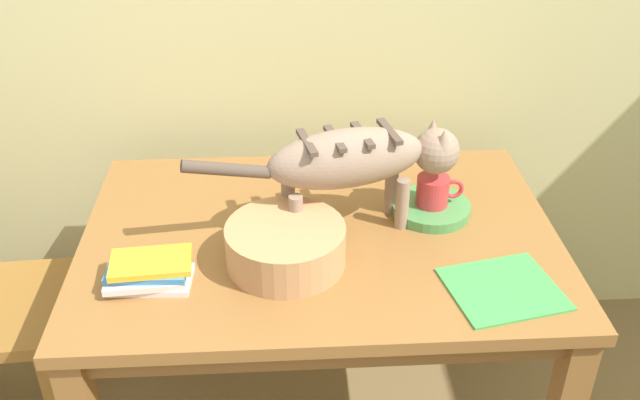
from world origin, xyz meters
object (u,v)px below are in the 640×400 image
Objects in this scene: dining_table at (320,260)px; saucer_bowl at (431,208)px; coffee_mug at (434,191)px; cat at (359,160)px; wicker_basket at (286,245)px; book_stack at (149,272)px; magazine at (503,289)px.

saucer_bowl is at bearing 14.13° from dining_table.
coffee_mug reaches higher than saucer_bowl.
cat is 3.30× the size of saucer_bowl.
wicker_basket is (-0.40, -0.21, 0.04)m from saucer_bowl.
book_stack is at bearing -155.58° from dining_table.
dining_table is 4.23× the size of wicker_basket.
magazine is 0.86× the size of wicker_basket.
coffee_mug is (0.00, -0.00, 0.06)m from saucer_bowl.
saucer_bowl is 0.78m from book_stack.
cat reaches higher than magazine.
cat reaches higher than coffee_mug.
coffee_mug is at bearing 27.10° from wicker_basket.
saucer_bowl is at bearing 27.30° from wicker_basket.
wicker_basket is at bearing 153.05° from magazine.
cat reaches higher than book_stack.
wicker_basket reaches higher than dining_table.
dining_table is at bearing 24.42° from book_stack.
dining_table is 0.36m from coffee_mug.
coffee_mug is at bearing 13.99° from dining_table.
wicker_basket is at bearing -63.40° from cat.
cat is at bearing 16.60° from dining_table.
magazine is 1.20× the size of book_stack.
coffee_mug is at bearing 20.11° from book_stack.
cat is at bearing 39.51° from wicker_basket.
book_stack reaches higher than saucer_bowl.
coffee_mug reaches higher than book_stack.
dining_table is 0.47m from book_stack.
book_stack is (-0.52, -0.22, -0.17)m from cat.
wicker_basket reaches higher than magazine.
book_stack is (-0.83, 0.08, 0.03)m from magazine.
wicker_basket is (-0.51, 0.14, 0.05)m from magazine.
magazine is at bearing -72.76° from saucer_bowl.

